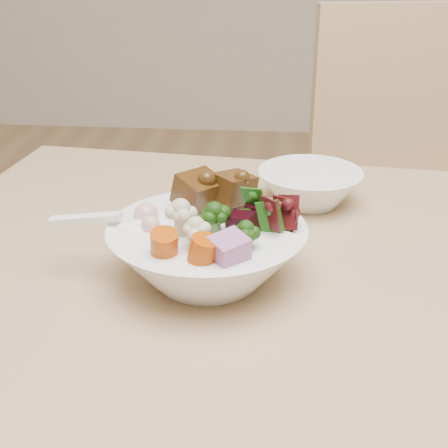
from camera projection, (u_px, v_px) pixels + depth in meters
The scene contains 4 objects.
chair_far at pixel (420, 213), 1.25m from camera, with size 0.48×0.48×0.89m.
food_bowl at pixel (209, 249), 0.65m from camera, with size 0.21×0.21×0.11m.
soup_spoon at pixel (122, 225), 0.64m from camera, with size 0.12×0.04×0.02m.
side_bowl at pixel (309, 187), 0.84m from camera, with size 0.14×0.14×0.05m, color white, non-canonical shape.
Camera 1 is at (-0.21, -0.35, 1.01)m, focal length 50.00 mm.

